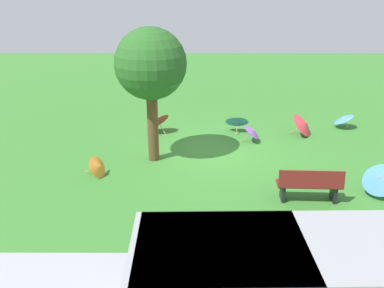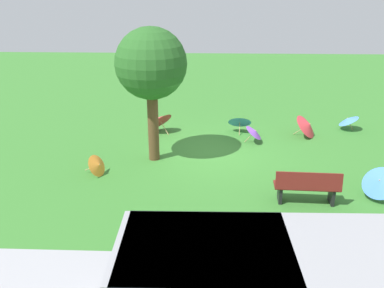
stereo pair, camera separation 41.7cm
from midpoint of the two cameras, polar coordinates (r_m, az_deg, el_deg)
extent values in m
plane|color=#387A2D|center=(13.40, 1.34, -1.26)|extent=(40.00, 40.00, 0.00)
cube|color=#99999E|center=(6.87, 10.18, -18.05)|extent=(4.63, 1.98, 1.35)
cube|color=black|center=(6.52, 2.14, -15.69)|extent=(2.61, 1.97, 0.55)
cylinder|color=black|center=(7.80, -3.60, -16.60)|extent=(0.76, 0.23, 0.76)
cylinder|color=black|center=(8.30, 20.11, -15.46)|extent=(0.76, 0.23, 0.76)
cube|color=maroon|center=(10.76, 14.79, -5.39)|extent=(1.62, 0.52, 0.05)
cube|color=maroon|center=(10.49, 15.12, -4.78)|extent=(1.60, 0.18, 0.45)
cube|color=black|center=(10.74, 11.32, -6.46)|extent=(0.10, 0.41, 0.45)
cube|color=black|center=(11.01, 17.96, -6.42)|extent=(0.10, 0.41, 0.45)
cylinder|color=brown|center=(12.57, -6.40, 2.82)|extent=(0.33, 0.33, 2.37)
sphere|color=#286023|center=(12.12, -6.76, 10.97)|extent=(2.10, 2.10, 2.10)
cylinder|color=tan|center=(15.41, 13.43, 2.00)|extent=(0.39, 0.22, 0.38)
cone|color=#D8383F|center=(15.27, 14.52, 2.70)|extent=(1.12, 1.19, 0.84)
sphere|color=tan|center=(15.23, 14.83, 2.89)|extent=(0.06, 0.06, 0.05)
cylinder|color=tan|center=(15.12, 5.43, 2.17)|extent=(0.05, 0.34, 0.40)
cone|color=#4C8CE5|center=(15.23, 5.46, 3.29)|extent=(0.90, 0.79, 0.64)
sphere|color=tan|center=(15.26, 5.46, 3.52)|extent=(0.04, 0.05, 0.05)
cylinder|color=tan|center=(14.36, 6.81, 1.00)|extent=(0.30, 0.08, 0.38)
cone|color=purple|center=(14.28, 7.56, 1.80)|extent=(0.70, 0.76, 0.50)
sphere|color=tan|center=(14.26, 7.70, 1.96)|extent=(0.06, 0.04, 0.05)
cylinder|color=tan|center=(16.60, 19.83, 2.63)|extent=(0.20, 0.08, 0.34)
cone|color=#4C8CE5|center=(16.52, 19.51, 3.41)|extent=(0.89, 0.91, 0.48)
sphere|color=tan|center=(16.50, 19.42, 3.61)|extent=(0.06, 0.05, 0.05)
cylinder|color=tan|center=(11.86, 24.02, -5.24)|extent=(0.33, 0.31, 0.45)
cone|color=#4C8CE5|center=(11.52, 23.69, -4.43)|extent=(1.22, 1.22, 0.76)
sphere|color=tan|center=(11.44, 23.62, -4.24)|extent=(0.06, 0.06, 0.05)
cylinder|color=tan|center=(12.20, -14.72, -3.44)|extent=(0.40, 0.16, 0.23)
cone|color=orange|center=(12.01, -13.76, -3.06)|extent=(0.59, 0.75, 0.63)
sphere|color=tan|center=(11.97, -13.56, -2.98)|extent=(0.06, 0.05, 0.05)
cylinder|color=tan|center=(15.05, -4.96, 2.15)|extent=(0.33, 0.31, 0.42)
cone|color=#D8383F|center=(15.16, -5.69, 3.33)|extent=(1.18, 1.19, 0.77)
sphere|color=tan|center=(15.18, -5.87, 3.61)|extent=(0.06, 0.06, 0.05)
camera|label=1|loc=(0.21, -90.96, -0.38)|focal=38.56mm
camera|label=2|loc=(0.21, 89.04, 0.38)|focal=38.56mm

